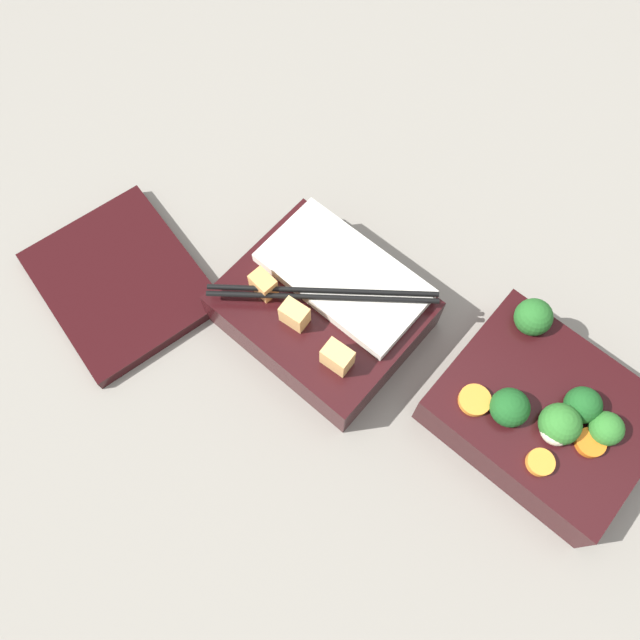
% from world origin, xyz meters
% --- Properties ---
extents(ground_plane, '(3.00, 3.00, 0.00)m').
position_xyz_m(ground_plane, '(0.00, 0.00, 0.00)').
color(ground_plane, gray).
extents(bento_tray_vegetable, '(0.18, 0.15, 0.08)m').
position_xyz_m(bento_tray_vegetable, '(-0.10, -0.03, 0.03)').
color(bento_tray_vegetable, black).
rests_on(bento_tray_vegetable, ground_plane).
extents(bento_tray_rice, '(0.18, 0.15, 0.08)m').
position_xyz_m(bento_tray_rice, '(0.12, 0.02, 0.03)').
color(bento_tray_rice, black).
rests_on(bento_tray_rice, ground_plane).
extents(bento_lid, '(0.21, 0.18, 0.01)m').
position_xyz_m(bento_lid, '(0.31, 0.13, 0.01)').
color(bento_lid, black).
rests_on(bento_lid, ground_plane).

